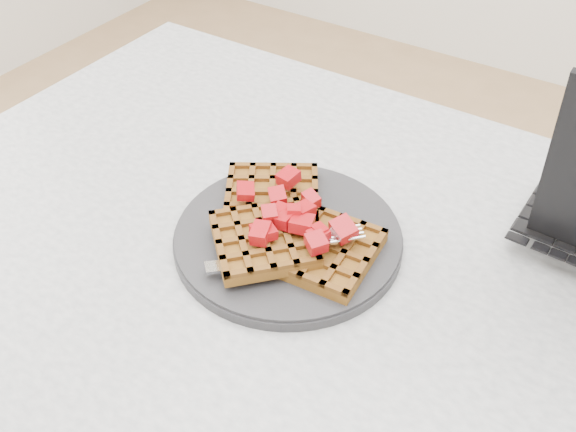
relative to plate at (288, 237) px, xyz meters
The scene contains 5 objects.
table 0.16m from the plate, 16.11° to the right, with size 1.20×0.80×0.75m.
plate is the anchor object (origin of this frame).
waffles 0.02m from the plate, 87.49° to the right, with size 0.23×0.22×0.03m.
strawberry_pile 0.05m from the plate, 90.00° to the right, with size 0.15×0.15×0.02m, color #890008, non-canonical shape.
fork 0.05m from the plate, 45.82° to the right, with size 0.02×0.18×0.02m, color silver, non-canonical shape.
Camera 1 is at (0.18, -0.41, 1.25)m, focal length 40.00 mm.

